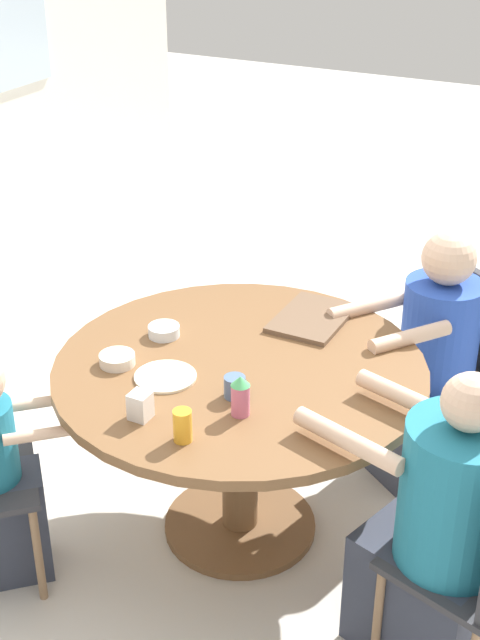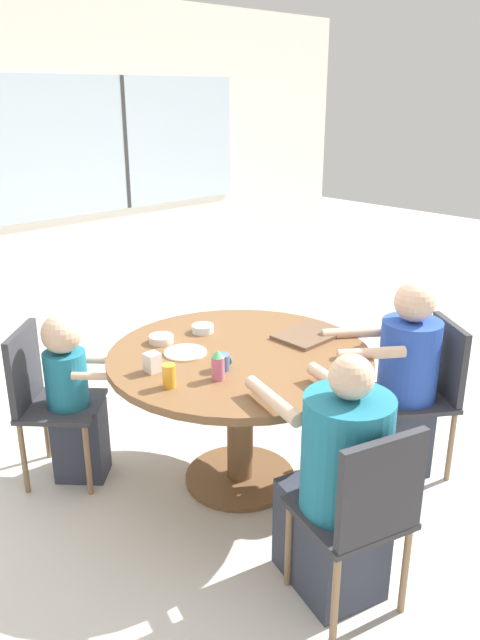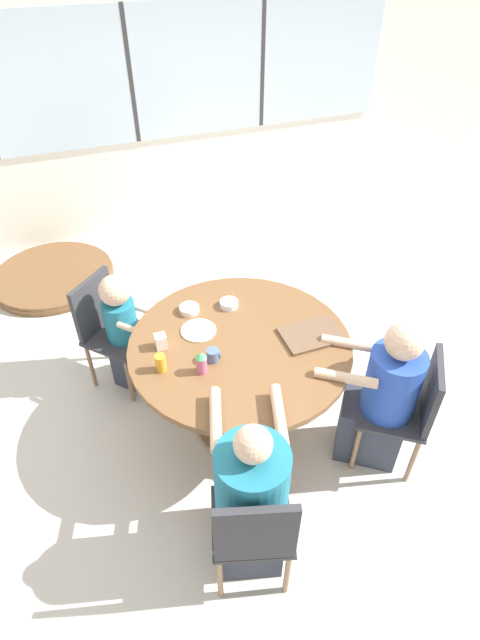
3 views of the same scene
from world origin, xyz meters
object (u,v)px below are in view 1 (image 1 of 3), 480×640
coffee_mug (235,386)px  person_woman_green_shirt (429,369)px  milk_carton_small (140,406)px  bowl_white_shallow (117,359)px  person_man_blue_shirt (440,539)px  sippy_cup (240,395)px  chair_for_woman_green_shirt (462,356)px  bowl_cereal (164,331)px  juice_glass (183,426)px

coffee_mug → person_woman_green_shirt: bearing=-25.1°
milk_carton_small → bowl_white_shallow: bearing=46.5°
person_man_blue_shirt → sippy_cup: person_man_blue_shirt is taller
chair_for_woman_green_shirt → milk_carton_small: 1.53m
milk_carton_small → bowl_cereal: 0.56m
person_woman_green_shirt → milk_carton_small: person_woman_green_shirt is taller
coffee_mug → bowl_white_shallow: coffee_mug is taller
person_man_blue_shirt → milk_carton_small: (-0.20, 0.97, 0.32)m
person_woman_green_shirt → milk_carton_small: bearing=96.8°
chair_for_woman_green_shirt → juice_glass: (-1.35, 0.55, 0.30)m
person_man_blue_shirt → coffee_mug: size_ratio=13.78×
person_woman_green_shirt → juice_glass: person_woman_green_shirt is taller
juice_glass → bowl_white_shallow: (0.29, 0.45, -0.03)m
person_woman_green_shirt → milk_carton_small: 1.37m
person_man_blue_shirt → person_woman_green_shirt: bearing=35.5°
bowl_white_shallow → bowl_cereal: (0.26, -0.04, 0.00)m
person_man_blue_shirt → sippy_cup: 0.77m
chair_for_woman_green_shirt → milk_carton_small: bearing=96.0°
person_woman_green_shirt → coffee_mug: bearing=100.3°
chair_for_woman_green_shirt → bowl_white_shallow: size_ratio=6.65×
chair_for_woman_green_shirt → bowl_white_shallow: (-1.06, 1.00, 0.27)m
sippy_cup → juice_glass: size_ratio=1.33×
chair_for_woman_green_shirt → person_man_blue_shirt: (-1.11, -0.23, -0.03)m
bowl_cereal → person_man_blue_shirt: bearing=-104.6°
coffee_mug → sippy_cup: sippy_cup is taller
sippy_cup → milk_carton_small: sippy_cup is taller
person_man_blue_shirt → bowl_cereal: (0.31, 1.19, 0.29)m
person_man_blue_shirt → coffee_mug: bearing=102.4°
chair_for_woman_green_shirt → sippy_cup: size_ratio=5.93×
person_woman_green_shirt → bowl_cereal: bearing=72.9°
sippy_cup → bowl_cereal: sippy_cup is taller
juice_glass → bowl_cereal: juice_glass is taller
sippy_cup → juice_glass: 0.23m
bowl_white_shallow → milk_carton_small: bearing=-133.5°
coffee_mug → bowl_white_shallow: (-0.01, 0.47, -0.02)m
person_woman_green_shirt → person_man_blue_shirt: person_man_blue_shirt is taller
chair_for_woman_green_shirt → coffee_mug: chair_for_woman_green_shirt is taller
sippy_cup → milk_carton_small: bearing=121.1°
person_man_blue_shirt → milk_carton_small: size_ratio=11.82×
sippy_cup → milk_carton_small: (-0.17, 0.28, -0.03)m
person_woman_green_shirt → person_man_blue_shirt: 1.03m
chair_for_woman_green_shirt → juice_glass: size_ratio=7.90×
person_woman_green_shirt → bowl_white_shallow: person_woman_green_shirt is taller
sippy_cup → juice_glass: sippy_cup is taller
person_woman_green_shirt → coffee_mug: (-0.91, 0.43, 0.30)m
bowl_white_shallow → juice_glass: bearing=-123.2°
juice_glass → bowl_cereal: 0.69m
person_man_blue_shirt → juice_glass: person_man_blue_shirt is taller
sippy_cup → person_man_blue_shirt: bearing=-87.5°
milk_carton_small → bowl_cereal: (0.51, 0.23, -0.03)m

